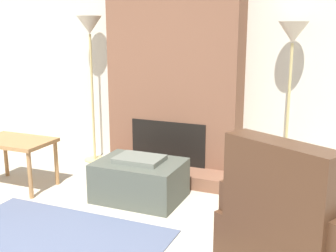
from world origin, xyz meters
name	(u,v)px	position (x,y,z in m)	size (l,w,h in m)	color
wall_back	(182,61)	(0.00, 3.36, 1.30)	(6.82, 0.06, 2.60)	beige
fireplace	(174,68)	(0.00, 3.10, 1.24)	(1.56, 0.77, 2.60)	brown
ottoman	(140,180)	(0.01, 2.14, 0.21)	(0.85, 0.62, 0.45)	#474C42
armchair	(299,236)	(1.63, 1.33, 0.31)	(1.22, 1.22, 1.03)	#422819
side_table	(15,146)	(-1.38, 1.94, 0.46)	(0.80, 0.50, 0.53)	#9E7042
floor_lamp_left	(90,38)	(-1.11, 3.07, 1.57)	(0.30, 0.30, 1.84)	tan
floor_lamp_right	(292,47)	(1.31, 3.07, 1.50)	(0.30, 0.30, 1.76)	tan
area_rug	(42,248)	(-0.27, 0.96, 0.01)	(1.83, 1.37, 0.01)	#4C5670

